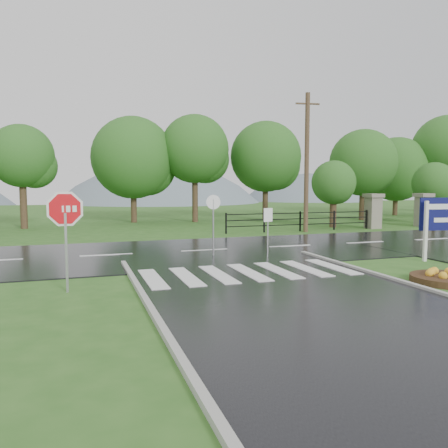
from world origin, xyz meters
name	(u,v)px	position (x,y,z in m)	size (l,w,h in m)	color
ground	(339,321)	(0.00, 0.00, 0.00)	(120.00, 120.00, 0.00)	#2D5C1E
main_road	(205,251)	(0.00, 10.00, 0.00)	(90.00, 8.00, 0.04)	black
crosswalk	(248,272)	(0.00, 5.00, 0.06)	(6.50, 2.80, 0.02)	silver
pillar_west	(373,210)	(13.00, 16.00, 1.18)	(1.00, 1.00, 2.24)	gray
pillar_east	(423,209)	(17.00, 16.00, 1.18)	(1.00, 1.00, 2.24)	gray
fence_west	(300,219)	(7.75, 16.00, 0.72)	(9.58, 0.08, 1.20)	black
hills	(134,295)	(3.49, 65.00, -15.54)	(102.00, 48.00, 48.00)	slate
treeline	(165,223)	(1.00, 24.00, 0.00)	(83.20, 5.20, 10.00)	#235B1C
stop_sign	(65,218)	(-5.32, 4.32, 1.93)	(1.24, 0.13, 2.78)	#939399
flower_bed	(446,278)	(4.89, 2.09, 0.14)	(1.93, 1.93, 0.39)	#332111
reg_sign_small	(268,222)	(1.82, 7.58, 1.37)	(0.41, 0.14, 1.91)	#939399
reg_sign_round	(213,218)	(-0.06, 8.54, 1.50)	(0.56, 0.10, 2.40)	#939399
utility_pole_east	(307,162)	(7.85, 15.50, 4.14)	(1.44, 0.30, 8.14)	#473523
entrance_tree_left	(334,183)	(10.99, 17.50, 2.93)	(2.88, 2.88, 4.41)	#3D2B1C
entrance_tree_right	(434,184)	(19.28, 17.50, 2.89)	(3.02, 3.02, 4.42)	#3D2B1C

